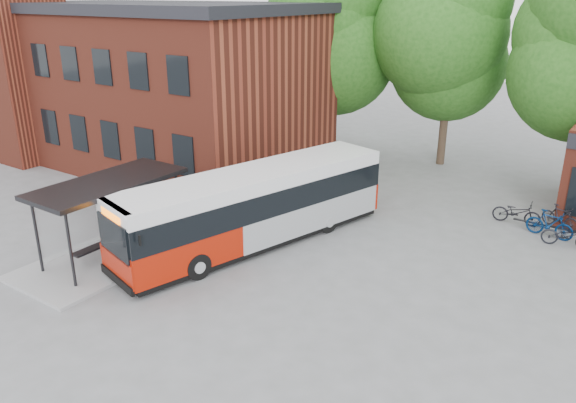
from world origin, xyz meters
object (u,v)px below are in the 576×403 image
Objects in this scene: bus_shelter at (112,219)px; bicycle_3 at (560,217)px; city_bus at (256,208)px; bicycle_4 at (567,235)px; bicycle_0 at (517,212)px; bicycle_1 at (550,224)px.

bus_shelter reaches higher than bicycle_3.
city_bus reaches higher than bicycle_3.
bus_shelter is 3.88× the size of bicycle_4.
bus_shelter is at bearing 120.60° from bicycle_4.
city_bus is 12.30m from bicycle_3.
bus_shelter is 4.27× the size of bicycle_3.
bicycle_0 is at bearing 52.25° from bicycle_4.
bicycle_3 is 0.91× the size of bicycle_4.
bus_shelter is 3.69× the size of bicycle_0.
bicycle_1 is (1.40, -0.68, 0.04)m from bicycle_0.
bicycle_3 is (12.76, 11.86, -0.96)m from bus_shelter.
bicycle_3 is (0.18, 1.14, -0.05)m from bicycle_1.
bicycle_0 is 1.05× the size of bicycle_1.
bicycle_3 is at bearing 56.04° from city_bus.
city_bus is 6.88× the size of bicycle_3.
city_bus reaches higher than bicycle_1.
bus_shelter is 16.55m from bicycle_1.
bicycle_0 reaches higher than bicycle_4.
bicycle_1 is at bearing 52.31° from city_bus.
bicycle_4 is (0.74, -0.61, -0.07)m from bicycle_1.
bicycle_0 is at bearing 45.57° from bus_shelter.
bicycle_4 is (0.56, -1.76, -0.02)m from bicycle_3.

